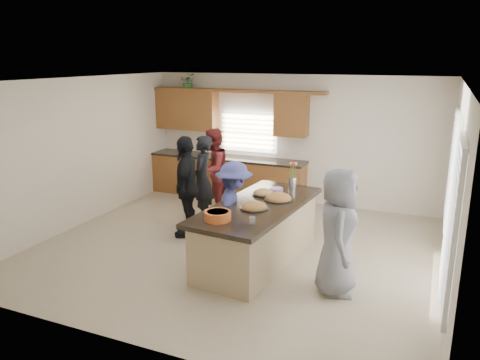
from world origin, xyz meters
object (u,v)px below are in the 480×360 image
at_px(island, 258,234).
at_px(salad_bowl, 218,215).
at_px(woman_left_mid, 213,170).
at_px(woman_right_front, 338,232).
at_px(woman_left_front, 187,186).
at_px(woman_left_back, 202,179).
at_px(woman_right_back, 234,210).

distance_m(island, salad_bowl, 1.11).
height_order(woman_left_mid, woman_right_front, woman_right_front).
bearing_deg(salad_bowl, island, 75.02).
xyz_separation_m(island, salad_bowl, (-0.25, -0.92, 0.57)).
bearing_deg(woman_right_front, woman_left_mid, 37.26).
height_order(island, woman_left_front, woman_left_front).
xyz_separation_m(island, woman_left_back, (-1.66, 1.31, 0.40)).
bearing_deg(woman_left_mid, woman_right_front, 54.38).
xyz_separation_m(woman_left_back, woman_right_back, (1.25, -1.30, -0.06)).
distance_m(salad_bowl, woman_right_back, 0.97).
height_order(island, woman_right_front, woman_right_front).
bearing_deg(woman_right_front, island, 55.65).
bearing_deg(salad_bowl, woman_right_front, 13.92).
distance_m(salad_bowl, woman_left_back, 2.64).
relative_size(woman_left_mid, woman_right_back, 1.09).
bearing_deg(woman_left_front, woman_right_back, 43.99).
xyz_separation_m(salad_bowl, woman_left_mid, (-1.58, 3.01, -0.16)).
distance_m(woman_left_mid, woman_right_front, 4.11).
relative_size(island, woman_left_front, 1.53).
relative_size(salad_bowl, woman_right_back, 0.24).
bearing_deg(woman_left_mid, woman_left_back, 15.32).
xyz_separation_m(woman_left_front, woman_right_front, (2.94, -1.09, -0.04)).
xyz_separation_m(salad_bowl, woman_right_front, (1.60, 0.40, -0.14)).
bearing_deg(woman_left_back, woman_left_front, -11.44).
bearing_deg(woman_left_front, salad_bowl, 21.38).
xyz_separation_m(island, woman_right_front, (1.35, -0.52, 0.43)).
relative_size(salad_bowl, woman_right_front, 0.21).
bearing_deg(woman_left_mid, salad_bowl, 31.51).
height_order(salad_bowl, woman_left_back, woman_left_back).
height_order(woman_left_mid, woman_right_back, woman_left_mid).
height_order(salad_bowl, woman_left_mid, woman_left_mid).
height_order(woman_left_back, woman_left_front, woman_left_front).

